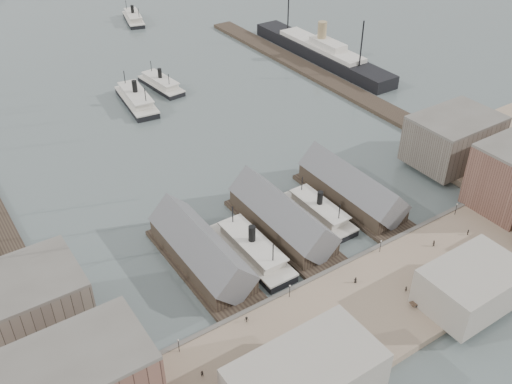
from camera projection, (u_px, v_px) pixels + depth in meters
ground at (319, 264)px, 151.29m from camera, size 900.00×900.00×0.00m
quay at (372, 307)px, 137.06m from camera, size 180.00×30.00×2.00m
seawall at (332, 272)px, 147.09m from camera, size 180.00×1.20×2.30m
east_wharf at (328, 80)px, 248.06m from camera, size 10.00×180.00×1.60m
ferry_shed_west at (201, 252)px, 148.29m from camera, size 14.00×42.00×12.60m
ferry_shed_center at (282, 218)px, 160.19m from camera, size 14.00×42.00×12.60m
ferry_shed_east at (352, 189)px, 172.10m from camera, size 14.00×42.00×12.60m
warehouse_west_back at (24, 306)px, 126.43m from camera, size 26.00×20.00×14.00m
warehouse_east_back at (453, 139)px, 187.28m from camera, size 28.00×20.00×15.00m
street_bldg_center at (472, 286)px, 134.60m from camera, size 24.00×16.00×10.00m
street_bldg_west at (305, 382)px, 111.14m from camera, size 30.00×16.00×12.00m
lamp_post_far_w at (178, 343)px, 123.23m from camera, size 0.44×0.44×3.92m
lamp_post_near_w at (290, 289)px, 136.96m from camera, size 0.44×0.44×3.92m
lamp_post_near_e at (381, 244)px, 150.70m from camera, size 0.44×0.44×3.92m
lamp_post_far_e at (457, 207)px, 164.43m from camera, size 0.44×0.44×3.92m
ferry_docked_west at (252, 249)px, 152.47m from camera, size 8.95×29.84×10.66m
ferry_docked_east at (319, 211)px, 167.06m from camera, size 7.93×26.43×9.44m
ferry_open_near at (136, 99)px, 228.31m from camera, size 12.93×32.10×11.15m
ferry_open_mid at (161, 83)px, 241.86m from camera, size 10.38×26.94×9.39m
ferry_open_far at (133, 18)px, 314.13m from camera, size 14.40×28.20×9.66m
ocean_steamer at (321, 51)px, 267.97m from camera, size 12.24×89.45×17.89m
tram at (506, 208)px, 165.21m from camera, size 3.94×11.36×3.96m
horse_cart_left at (267, 353)px, 123.49m from camera, size 4.71×1.92×1.49m
horse_cart_center at (325, 323)px, 130.54m from camera, size 5.03×2.08×1.67m
horse_cart_right at (420, 299)px, 136.74m from camera, size 4.88×2.64×1.73m
pedestrian_0 at (202, 374)px, 118.98m from camera, size 0.73×0.62×1.72m
pedestrian_2 at (247, 320)px, 131.36m from camera, size 1.24×1.07×1.66m
pedestrian_3 at (356, 338)px, 126.73m from camera, size 0.97×1.10×1.78m
pedestrian_4 at (356, 280)px, 142.11m from camera, size 0.86×0.98×1.69m
pedestrian_5 at (406, 289)px, 139.65m from camera, size 0.47×0.61×1.59m
pedestrian_6 at (433, 243)px, 153.78m from camera, size 0.92×0.73×1.81m
pedestrian_7 at (471, 266)px, 146.40m from camera, size 1.28×0.92×1.79m
pedestrian_8 at (468, 232)px, 157.80m from camera, size 0.97×1.01×1.69m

